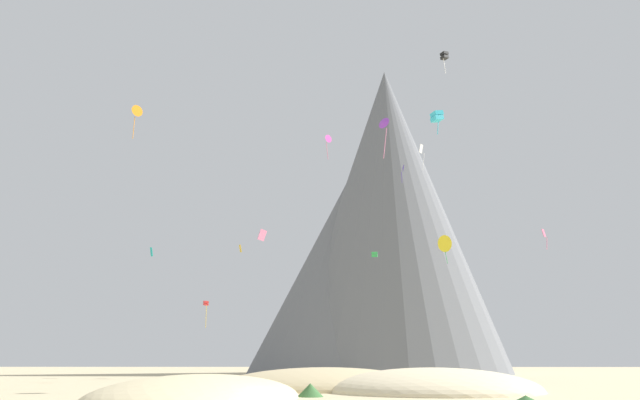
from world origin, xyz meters
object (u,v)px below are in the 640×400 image
(kite_cyan_high, at_px, (437,117))
(kite_indigo_high, at_px, (403,168))
(kite_rainbow_mid, at_px, (544,235))
(kite_orange_high, at_px, (137,112))
(kite_teal_mid, at_px, (151,252))
(bush_near_right, at_px, (310,390))
(kite_green_mid, at_px, (375,254))
(rock_massif, at_px, (377,236))
(kite_red_low, at_px, (206,304))
(kite_white_high, at_px, (422,152))
(kite_violet_high, at_px, (384,124))
(bush_mid_center, at_px, (239,390))
(kite_pink_mid, at_px, (262,235))
(kite_yellow_mid, at_px, (445,244))
(kite_black_high, at_px, (444,56))
(kite_gold_mid, at_px, (240,249))
(bush_far_right, at_px, (385,384))
(kite_magenta_high, at_px, (328,139))

(kite_cyan_high, height_order, kite_indigo_high, kite_indigo_high)
(kite_rainbow_mid, distance_m, kite_orange_high, 54.37)
(kite_teal_mid, relative_size, kite_orange_high, 0.30)
(bush_near_right, bearing_deg, kite_green_mid, 80.20)
(rock_massif, distance_m, kite_red_low, 44.53)
(kite_white_high, relative_size, kite_violet_high, 0.94)
(bush_near_right, xyz_separation_m, bush_mid_center, (-6.28, 5.53, -0.26))
(kite_pink_mid, relative_size, kite_yellow_mid, 0.36)
(kite_green_mid, height_order, kite_violet_high, kite_violet_high)
(kite_pink_mid, xyz_separation_m, kite_black_high, (24.13, -11.25, 20.64))
(kite_cyan_high, xyz_separation_m, kite_violet_high, (-5.11, 6.82, 2.27))
(kite_gold_mid, bearing_deg, rock_massif, 156.99)
(bush_far_right, distance_m, kite_red_low, 45.98)
(bush_far_right, xyz_separation_m, kite_orange_high, (-31.03, 13.92, 34.16))
(kite_rainbow_mid, distance_m, kite_violet_high, 23.12)
(rock_massif, distance_m, kite_orange_high, 62.17)
(kite_cyan_high, distance_m, kite_teal_mid, 49.89)
(kite_pink_mid, relative_size, kite_orange_high, 0.33)
(kite_gold_mid, height_order, kite_indigo_high, kite_indigo_high)
(bush_far_right, height_order, kite_yellow_mid, kite_yellow_mid)
(kite_cyan_high, bearing_deg, kite_white_high, -31.51)
(bush_mid_center, height_order, kite_red_low, kite_red_low)
(bush_far_right, relative_size, kite_gold_mid, 1.05)
(kite_red_low, bearing_deg, bush_far_right, 91.99)
(bush_mid_center, xyz_separation_m, kite_orange_high, (-18.36, 18.25, 34.49))
(kite_cyan_high, bearing_deg, kite_magenta_high, -5.02)
(bush_far_right, bearing_deg, kite_black_high, 44.54)
(bush_mid_center, xyz_separation_m, kite_cyan_high, (19.32, 6.25, 27.68))
(kite_indigo_high, height_order, kite_yellow_mid, kite_indigo_high)
(kite_orange_high, bearing_deg, kite_white_high, 161.96)
(kite_red_low, relative_size, kite_yellow_mid, 0.99)
(kite_gold_mid, relative_size, kite_teal_mid, 0.93)
(bush_far_right, bearing_deg, kite_white_high, 74.05)
(bush_far_right, xyz_separation_m, kite_white_high, (10.88, 38.07, 37.37))
(kite_indigo_high, bearing_deg, kite_rainbow_mid, 21.49)
(bush_near_right, xyz_separation_m, kite_magenta_high, (0.80, 45.75, 39.06))
(kite_magenta_high, bearing_deg, kite_rainbow_mid, 96.27)
(bush_far_right, relative_size, kite_white_high, 0.28)
(kite_pink_mid, relative_size, kite_violet_high, 0.30)
(kite_cyan_high, bearing_deg, kite_teal_mid, 29.31)
(kite_gold_mid, bearing_deg, kite_cyan_high, 57.14)
(rock_massif, distance_m, kite_teal_mid, 51.63)
(kite_violet_high, bearing_deg, kite_orange_high, -149.36)
(kite_teal_mid, bearing_deg, kite_rainbow_mid, 68.44)
(bush_far_right, height_order, kite_magenta_high, kite_magenta_high)
(kite_gold_mid, distance_m, kite_rainbow_mid, 48.77)
(kite_black_high, relative_size, kite_white_high, 0.59)
(kite_rainbow_mid, distance_m, kite_indigo_high, 36.80)
(kite_cyan_high, relative_size, kite_yellow_mid, 0.63)
(kite_pink_mid, relative_size, kite_teal_mid, 1.10)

